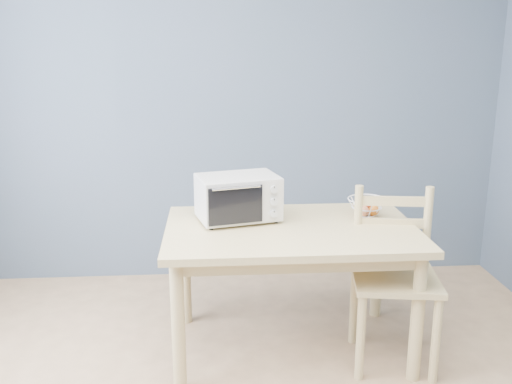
{
  "coord_description": "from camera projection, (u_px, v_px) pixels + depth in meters",
  "views": [
    {
      "loc": [
        -0.12,
        -1.91,
        1.76
      ],
      "look_at": [
        0.11,
        1.19,
        0.93
      ],
      "focal_mm": 40.0,
      "sensor_mm": 36.0,
      "label": 1
    }
  ],
  "objects": [
    {
      "name": "dining_chair",
      "position": [
        394.0,
        279.0,
        3.16
      ],
      "size": [
        0.52,
        0.52,
        0.97
      ],
      "rotation": [
        0.0,
        0.0,
        -0.15
      ],
      "color": "#DAC383",
      "rests_on": "ground"
    },
    {
      "name": "toaster_oven",
      "position": [
        235.0,
        197.0,
        3.26
      ],
      "size": [
        0.51,
        0.42,
        0.27
      ],
      "rotation": [
        0.0,
        0.0,
        0.25
      ],
      "color": "beige",
      "rests_on": "dining_table"
    },
    {
      "name": "dining_table",
      "position": [
        291.0,
        244.0,
        3.21
      ],
      "size": [
        1.4,
        0.9,
        0.75
      ],
      "color": "#DAC383",
      "rests_on": "ground"
    },
    {
      "name": "fruit_basket",
      "position": [
        366.0,
        207.0,
        3.37
      ],
      "size": [
        0.23,
        0.23,
        0.12
      ],
      "rotation": [
        0.0,
        0.0,
        0.02
      ],
      "color": "white",
      "rests_on": "dining_table"
    },
    {
      "name": "room",
      "position": [
        251.0,
        178.0,
        1.96
      ],
      "size": [
        4.01,
        4.51,
        2.61
      ],
      "color": "tan",
      "rests_on": "ground"
    }
  ]
}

